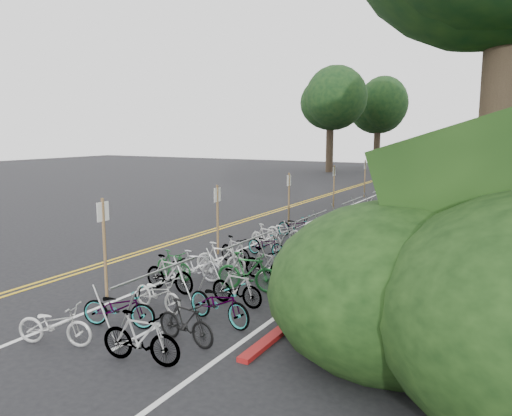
{
  "coord_description": "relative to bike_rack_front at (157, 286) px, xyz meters",
  "views": [
    {
      "loc": [
        10.21,
        -9.68,
        4.36
      ],
      "look_at": [
        0.62,
        7.82,
        1.3
      ],
      "focal_mm": 35.0,
      "sensor_mm": 36.0,
      "label": 1
    }
  ],
  "objects": [
    {
      "name": "road_markings",
      "position": [
        -2.37,
        11.3,
        -0.89
      ],
      "size": [
        7.47,
        80.0,
        0.01
      ],
      "color": "gold",
      "rests_on": "ground"
    },
    {
      "name": "signposts_rest",
      "position": [
        -2.4,
        15.2,
        0.53
      ],
      "size": [
        0.08,
        18.4,
        2.5
      ],
      "color": "brown",
      "rests_on": "ground"
    },
    {
      "name": "bike_valet",
      "position": [
        -0.03,
        4.06,
        -0.42
      ],
      "size": [
        3.39,
        13.87,
        1.09
      ],
      "color": "beige",
      "rests_on": "ground"
    },
    {
      "name": "bike_racks_rest",
      "position": [
        -0.0,
        14.2,
        -0.04
      ],
      "size": [
        1.14,
        23.0,
        1.17
      ],
      "color": "gray",
      "rests_on": "ground"
    },
    {
      "name": "bike_front",
      "position": [
        -1.88,
        2.98,
        -0.47
      ],
      "size": [
        0.62,
        1.48,
        0.86
      ],
      "primitive_type": "imported",
      "rotation": [
        0.0,
        0.0,
        1.42
      ],
      "color": "#144C1E",
      "rests_on": "ground"
    },
    {
      "name": "bike_rack_front",
      "position": [
        0.0,
        0.0,
        0.0
      ],
      "size": [
        1.18,
        2.9,
        1.25
      ],
      "color": "gray",
      "rests_on": "ground"
    },
    {
      "name": "signpost_near",
      "position": [
        -2.3,
        0.69,
        0.63
      ],
      "size": [
        0.08,
        0.4,
        2.68
      ],
      "color": "brown",
      "rests_on": "ground"
    },
    {
      "name": "red_curb",
      "position": [
        2.7,
        13.2,
        -0.85
      ],
      "size": [
        0.25,
        28.0,
        0.1
      ],
      "primitive_type": "cube",
      "color": "maroon",
      "rests_on": "ground"
    },
    {
      "name": "ground",
      "position": [
        -3.0,
        1.2,
        -0.9
      ],
      "size": [
        120.0,
        120.0,
        0.0
      ],
      "primitive_type": "plane",
      "color": "black",
      "rests_on": "ground"
    }
  ]
}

